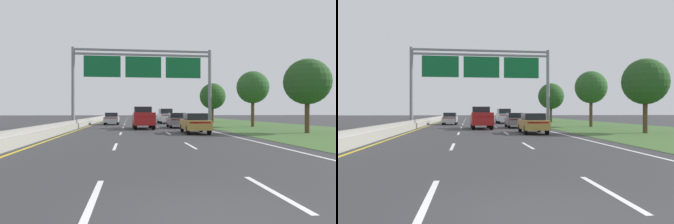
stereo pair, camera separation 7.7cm
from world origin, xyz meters
TOP-DOWN VIEW (x-y plane):
  - ground_plane at (0.00, 35.00)m, footprint 220.00×220.00m
  - lane_striping at (0.00, 34.54)m, footprint 11.96×106.00m
  - grass_verge_right at (13.95, 35.00)m, footprint 14.00×110.00m
  - median_barrier_concrete at (-6.60, 35.00)m, footprint 0.60×110.00m
  - overhead_sign_gantry at (0.30, 28.70)m, footprint 15.06×0.42m
  - pickup_truck_red at (0.17, 26.26)m, footprint 2.10×5.44m
  - car_silver_left_lane_sedan at (-3.51, 36.71)m, footprint 1.84×4.41m
  - car_white_right_lane_suv at (3.91, 39.48)m, footprint 1.95×4.72m
  - car_grey_right_lane_sedan at (3.79, 27.78)m, footprint 1.91×4.44m
  - car_gold_right_lane_sedan at (3.93, 19.19)m, footprint 1.93×4.45m
  - roadside_tree_near at (12.68, 18.09)m, footprint 3.59×3.59m
  - roadside_tree_mid at (12.47, 28.43)m, footprint 3.58×3.58m
  - roadside_tree_far at (12.05, 43.74)m, footprint 4.15×4.15m

SIDE VIEW (x-z plane):
  - ground_plane at x=0.00m, z-range 0.00..0.00m
  - lane_striping at x=0.00m, z-range 0.00..0.01m
  - grass_verge_right at x=13.95m, z-range 0.00..0.02m
  - median_barrier_concrete at x=-6.60m, z-range -0.07..0.78m
  - car_silver_left_lane_sedan at x=-3.51m, z-range 0.03..1.60m
  - car_grey_right_lane_sedan at x=3.79m, z-range 0.03..1.60m
  - car_gold_right_lane_sedan at x=3.93m, z-range 0.03..1.60m
  - pickup_truck_red at x=0.17m, z-range -0.03..2.17m
  - car_white_right_lane_suv at x=3.91m, z-range 0.04..2.15m
  - roadside_tree_near at x=12.68m, z-range 1.11..6.96m
  - roadside_tree_far at x=12.05m, z-range 1.04..7.30m
  - roadside_tree_mid at x=12.47m, z-range 1.29..7.50m
  - overhead_sign_gantry at x=0.30m, z-range 1.83..10.33m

